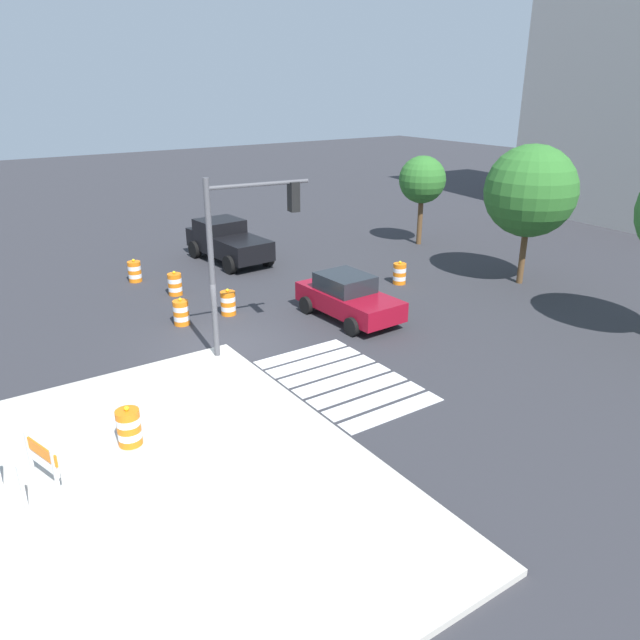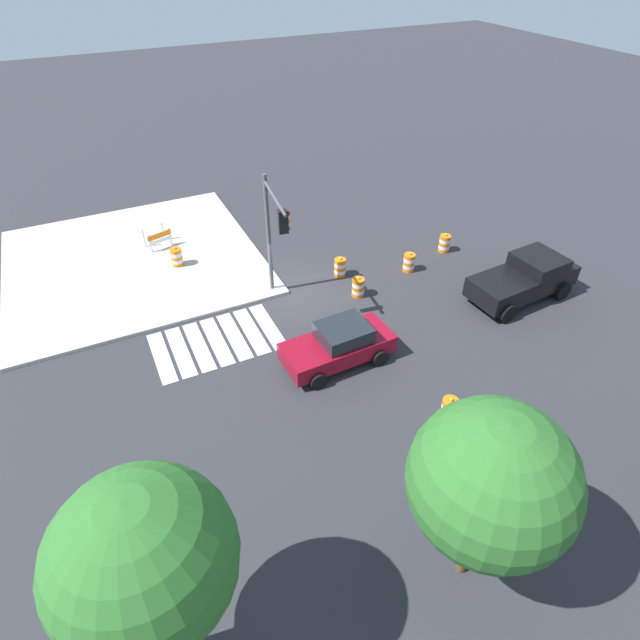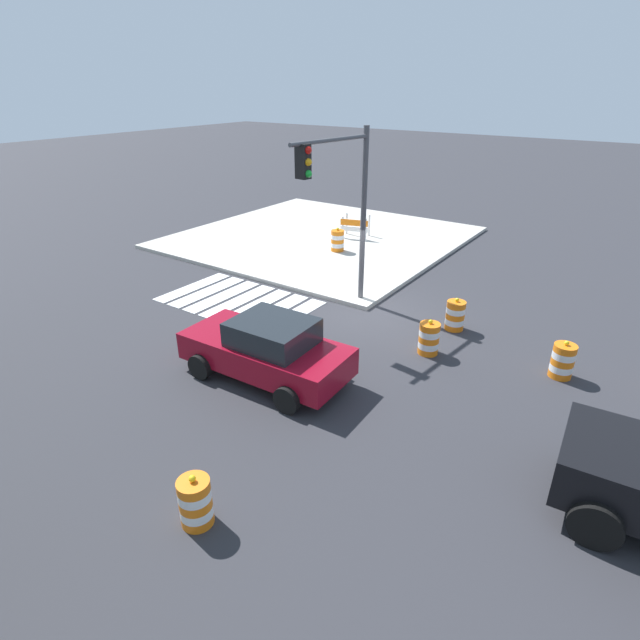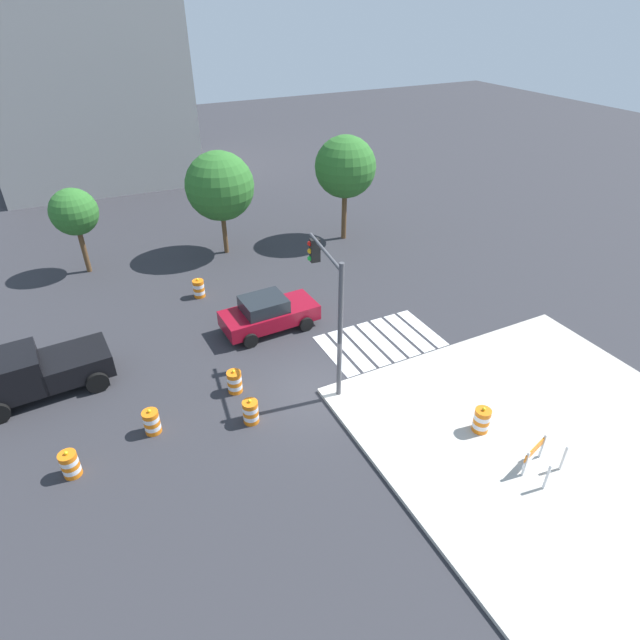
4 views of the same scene
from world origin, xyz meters
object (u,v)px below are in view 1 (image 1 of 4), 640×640
traffic_barrel_median_far (228,303)px  street_tree_streetside_mid (422,180)px  traffic_barrel_median_near (399,274)px  traffic_barrel_near_corner (175,284)px  traffic_light_pole (246,234)px  sports_car (348,297)px  pickup_truck (226,241)px  traffic_barrel_on_sidewalk (129,427)px  street_tree_streetside_near (531,191)px  traffic_barrel_crosswalk_end (181,313)px  traffic_barrel_far_curb (135,271)px  construction_barricade (35,461)px

traffic_barrel_median_far → street_tree_streetside_mid: size_ratio=0.22×
traffic_barrel_median_near → street_tree_streetside_mid: size_ratio=0.22×
traffic_barrel_near_corner → traffic_light_pole: (6.81, -0.16, 3.46)m
sports_car → traffic_light_pole: bearing=-80.7°
traffic_barrel_median_near → traffic_barrel_median_far: bearing=-95.7°
pickup_truck → traffic_light_pole: bearing=-22.2°
traffic_barrel_near_corner → street_tree_streetside_mid: size_ratio=0.22×
sports_car → traffic_barrel_on_sidewalk: size_ratio=4.28×
sports_car → traffic_barrel_near_corner: sports_car is taller
traffic_barrel_on_sidewalk → street_tree_streetside_near: 18.75m
traffic_barrel_crosswalk_end → street_tree_streetside_mid: (-3.85, 15.09, 2.94)m
pickup_truck → street_tree_streetside_mid: (2.90, 9.96, 2.42)m
traffic_barrel_far_curb → construction_barricade: (13.26, -6.55, 0.27)m
traffic_barrel_near_corner → traffic_barrel_median_far: size_ratio=1.00×
traffic_barrel_median_far → traffic_barrel_crosswalk_end: bearing=-91.0°
traffic_barrel_median_near → traffic_barrel_on_sidewalk: traffic_barrel_on_sidewalk is taller
traffic_barrel_median_far → traffic_barrel_near_corner: bearing=-166.5°
traffic_barrel_median_near → traffic_barrel_far_curb: same height
sports_car → traffic_barrel_far_curb: size_ratio=4.28×
traffic_barrel_near_corner → traffic_barrel_median_far: 3.37m
pickup_truck → traffic_barrel_near_corner: (3.51, -4.06, -0.52)m
traffic_barrel_median_near → traffic_light_pole: size_ratio=0.19×
pickup_truck → traffic_barrel_far_curb: (0.82, -4.83, -0.52)m
street_tree_streetside_near → traffic_light_pole: bearing=-90.4°
traffic_barrel_median_near → traffic_barrel_median_far: 7.82m
traffic_barrel_crosswalk_end → construction_barricade: construction_barricade is taller
traffic_barrel_crosswalk_end → street_tree_streetside_mid: size_ratio=0.22×
traffic_barrel_on_sidewalk → construction_barricade: size_ratio=0.73×
traffic_barrel_crosswalk_end → traffic_light_pole: bearing=14.3°
traffic_barrel_median_near → construction_barricade: 17.18m
traffic_barrel_near_corner → traffic_barrel_median_near: bearing=64.7°
traffic_light_pole → street_tree_streetside_mid: (-7.42, 14.18, -0.52)m
traffic_barrel_far_curb → construction_barricade: bearing=-26.3°
sports_car → traffic_barrel_median_near: 4.77m
traffic_barrel_crosswalk_end → street_tree_streetside_near: bearing=75.4°
traffic_barrel_on_sidewalk → traffic_barrel_median_near: bearing=113.9°
traffic_barrel_on_sidewalk → construction_barricade: (0.42, -2.13, 0.12)m
pickup_truck → traffic_barrel_median_far: bearing=-25.8°
pickup_truck → traffic_barrel_on_sidewalk: bearing=-34.1°
pickup_truck → traffic_barrel_crosswalk_end: size_ratio=5.16×
traffic_barrel_median_far → traffic_barrel_on_sidewalk: (6.87, -5.97, 0.15)m
construction_barricade → traffic_light_pole: 8.70m
construction_barricade → pickup_truck: bearing=141.1°
traffic_barrel_median_near → construction_barricade: construction_barricade is taller
pickup_truck → traffic_barrel_on_sidewalk: pickup_truck is taller
traffic_light_pole → street_tree_streetside_mid: size_ratio=1.19×
traffic_barrel_crosswalk_end → traffic_barrel_on_sidewalk: (6.90, -4.12, 0.15)m
pickup_truck → street_tree_streetside_near: bearing=40.6°
traffic_barrel_far_curb → traffic_barrel_on_sidewalk: bearing=-19.0°
sports_car → traffic_light_pole: 5.46m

